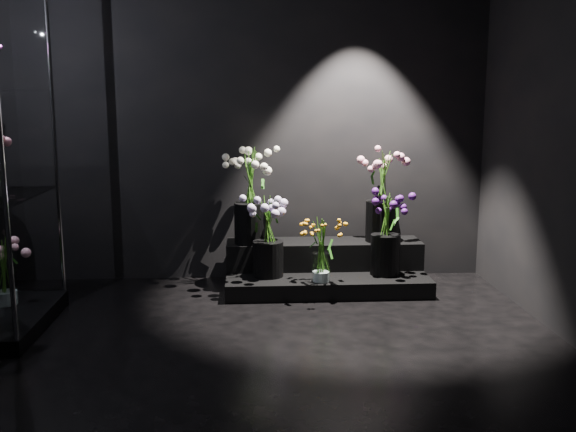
{
  "coord_description": "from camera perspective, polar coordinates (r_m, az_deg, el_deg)",
  "views": [
    {
      "loc": [
        0.01,
        -3.37,
        1.5
      ],
      "look_at": [
        0.29,
        1.2,
        0.67
      ],
      "focal_mm": 40.0,
      "sensor_mm": 36.0,
      "label": 1
    }
  ],
  "objects": [
    {
      "name": "bouquet_orange_bells",
      "position": [
        4.88,
        2.98,
        -2.96
      ],
      "size": [
        0.35,
        0.35,
        0.49
      ],
      "rotation": [
        0.0,
        0.0,
        -0.33
      ],
      "color": "white",
      "rests_on": "display_riser"
    },
    {
      "name": "bouquet_cream_roses",
      "position": [
        5.16,
        -3.34,
        2.2
      ],
      "size": [
        0.37,
        0.37,
        0.76
      ],
      "rotation": [
        0.0,
        0.0,
        -0.02
      ],
      "color": "black",
      "rests_on": "display_riser"
    },
    {
      "name": "bouquet_pink_roses",
      "position": [
        5.29,
        8.43,
        2.05
      ],
      "size": [
        0.45,
        0.45,
        0.74
      ],
      "rotation": [
        0.0,
        0.0,
        0.41
      ],
      "color": "black",
      "rests_on": "display_riser"
    },
    {
      "name": "display_riser",
      "position": [
        5.27,
        3.3,
        -4.66
      ],
      "size": [
        1.6,
        0.71,
        0.36
      ],
      "color": "black",
      "rests_on": "floor"
    },
    {
      "name": "bouquet_purple",
      "position": [
        5.11,
        8.69,
        -1.21
      ],
      "size": [
        0.37,
        0.37,
        0.64
      ],
      "rotation": [
        0.0,
        0.0,
        -0.14
      ],
      "color": "black",
      "rests_on": "display_riser"
    },
    {
      "name": "wall_back",
      "position": [
        5.37,
        -3.64,
        9.15
      ],
      "size": [
        4.0,
        0.0,
        4.0
      ],
      "primitive_type": "plane",
      "rotation": [
        1.57,
        0.0,
        0.0
      ],
      "color": "black",
      "rests_on": "floor"
    },
    {
      "name": "wall_front",
      "position": [
        1.38,
        -4.05,
        5.99
      ],
      "size": [
        4.0,
        0.0,
        4.0
      ],
      "primitive_type": "plane",
      "rotation": [
        -1.57,
        0.0,
        0.0
      ],
      "color": "black",
      "rests_on": "floor"
    },
    {
      "name": "floor",
      "position": [
        3.69,
        -3.46,
        -13.76
      ],
      "size": [
        4.0,
        4.0,
        0.0
      ],
      "primitive_type": "plane",
      "color": "black",
      "rests_on": "ground"
    },
    {
      "name": "bouquet_lilac",
      "position": [
        5.01,
        -1.8,
        -1.43
      ],
      "size": [
        0.44,
        0.44,
        0.63
      ],
      "rotation": [
        0.0,
        0.0,
        -0.35
      ],
      "color": "black",
      "rests_on": "display_riser"
    },
    {
      "name": "bouquet_case_base_pink",
      "position": [
        4.83,
        -23.9,
        -4.4
      ],
      "size": [
        0.34,
        0.34,
        0.46
      ],
      "rotation": [
        0.0,
        0.0,
        -0.02
      ],
      "color": "white",
      "rests_on": "display_case"
    }
  ]
}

